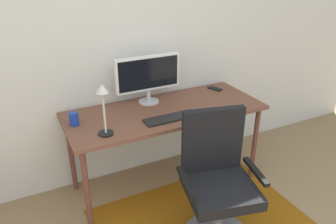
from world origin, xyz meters
TOP-DOWN VIEW (x-y plane):
  - wall_back at (0.00, 2.20)m, footprint 6.00×0.10m
  - desk at (0.23, 1.79)m, footprint 1.68×0.68m
  - monitor at (0.17, 1.99)m, footprint 0.58×0.18m
  - keyboard at (0.19, 1.60)m, footprint 0.43×0.13m
  - computer_mouse at (0.51, 1.58)m, footprint 0.06×0.10m
  - coffee_cup at (-0.52, 1.84)m, footprint 0.07×0.07m
  - cell_phone at (0.88, 2.00)m, footprint 0.11×0.15m
  - desk_lamp at (-0.35, 1.59)m, footprint 0.11×0.11m
  - office_chair at (0.27, 1.03)m, footprint 0.60×0.56m

SIDE VIEW (x-z plane):
  - office_chair at x=0.27m, z-range -0.08..0.92m
  - desk at x=0.23m, z-range 0.31..1.07m
  - cell_phone at x=0.88m, z-range 0.76..0.77m
  - keyboard at x=0.19m, z-range 0.76..0.78m
  - computer_mouse at x=0.51m, z-range 0.76..0.79m
  - coffee_cup at x=-0.52m, z-range 0.76..0.86m
  - monitor at x=0.17m, z-range 0.80..1.22m
  - desk_lamp at x=-0.35m, z-range 0.83..1.22m
  - wall_back at x=0.00m, z-range 0.00..2.60m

